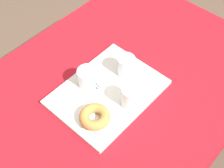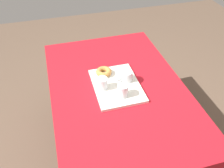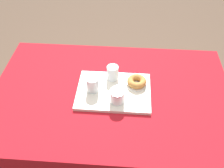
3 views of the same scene
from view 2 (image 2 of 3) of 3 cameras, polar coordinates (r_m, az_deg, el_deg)
The scene contains 8 objects.
ground_plane at distance 2.33m, azimuth 1.12°, elevation -15.11°, with size 6.00×6.00×0.00m, color brown.
dining_table at distance 1.81m, azimuth 1.40°, elevation -3.04°, with size 1.48×0.98×0.77m.
serving_tray at distance 1.75m, azimuth 1.09°, elevation -0.32°, with size 0.45×0.34×0.02m, color silver.
tea_mug_left at distance 1.76m, azimuth 3.52°, elevation 1.87°, with size 0.08×0.13×0.08m.
water_glass_near at distance 1.62m, azimuth 2.46°, elevation -1.79°, with size 0.07×0.07×0.09m.
water_glass_far at distance 1.68m, azimuth -2.34°, elevation -0.02°, with size 0.07×0.07×0.09m.
donut_plate_left at distance 1.83m, azimuth -1.98°, elevation 2.41°, with size 0.13×0.13×0.01m, color white.
sugar_donut_left at distance 1.81m, azimuth -2.00°, elevation 2.99°, with size 0.12×0.12×0.04m, color #BC7F3D.
Camera 2 is at (1.24, -0.39, 1.93)m, focal length 37.77 mm.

